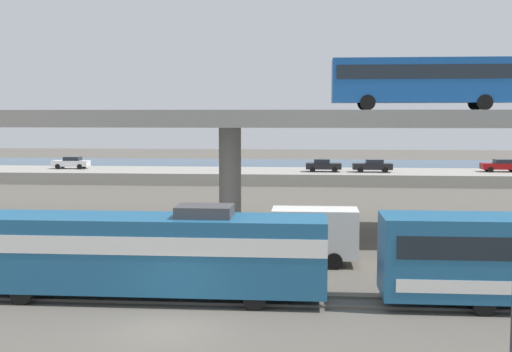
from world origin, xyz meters
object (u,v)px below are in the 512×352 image
Objects in this scene: transit_bus_on_overpass at (424,79)px; parked_car_4 at (501,165)px; train_locomotive at (125,249)px; parked_car_2 at (71,163)px; parked_car_0 at (373,166)px; parked_car_1 at (323,165)px; service_truck_west at (298,234)px.

parked_car_4 is at bearing 66.51° from transit_bus_on_overpass.
parked_car_4 is (30.52, 51.32, -0.04)m from train_locomotive.
train_locomotive is at bearing 59.26° from parked_car_4.
parked_car_2 is 1.00× the size of parked_car_4.
parked_car_0 is 37.01m from parked_car_2.
transit_bus_on_overpass is at bearing 136.76° from parked_car_2.
parked_car_1 and parked_car_2 have the same top height.
transit_bus_on_overpass is 15.23m from service_truck_west.
parked_car_0 and parked_car_2 have the same top height.
transit_bus_on_overpass reaches higher than parked_car_0.
transit_bus_on_overpass is 2.62× the size of parked_car_0.
parked_car_0 is at bearing -1.10° from parked_car_1.
train_locomotive is 4.12× the size of parked_car_1.
train_locomotive reaches higher than parked_car_1.
parked_car_2 is 52.06m from parked_car_4.
service_truck_west is at bearing -92.93° from parked_car_1.
service_truck_west reaches higher than parked_car_0.
parked_car_2 is at bearing 136.76° from transit_bus_on_overpass.
transit_bus_on_overpass reaches higher than parked_car_2.
parked_car_1 is (-5.78, 0.11, -0.00)m from parked_car_0.
train_locomotive is 3.73× the size of parked_car_0.
parked_car_2 is (-21.54, 51.64, -0.04)m from train_locomotive.
service_truck_west reaches higher than parked_car_1.
service_truck_west reaches higher than parked_car_4.
parked_car_0 is 1.02× the size of parked_car_4.
train_locomotive is 59.71m from parked_car_4.
transit_bus_on_overpass is at bearing 66.51° from parked_car_4.
parked_car_0 is 1.10× the size of parked_car_1.
parked_car_4 is at bearing 179.65° from parked_car_2.
train_locomotive is at bearing -132.73° from transit_bus_on_overpass.
transit_bus_on_overpass is 2.67× the size of parked_car_4.
parked_car_4 is at bearing -117.66° from service_truck_west.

